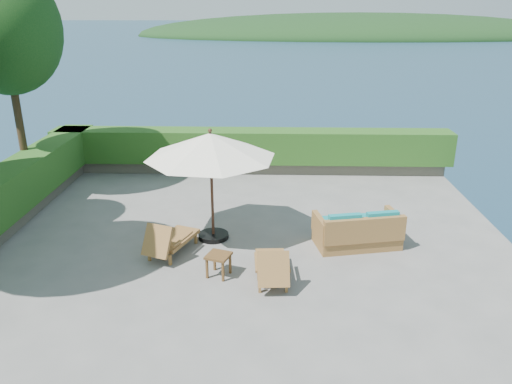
{
  "coord_description": "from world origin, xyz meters",
  "views": [
    {
      "loc": [
        0.61,
        -9.51,
        4.96
      ],
      "look_at": [
        0.3,
        0.8,
        1.1
      ],
      "focal_mm": 35.0,
      "sensor_mm": 36.0,
      "label": 1
    }
  ],
  "objects_px": {
    "patio_umbrella": "(210,147)",
    "lounge_left": "(169,240)",
    "wicker_loveseat": "(358,232)",
    "side_table": "(218,258)",
    "lounge_right": "(272,265)"
  },
  "relations": [
    {
      "from": "patio_umbrella",
      "to": "side_table",
      "type": "relative_size",
      "value": 6.35
    },
    {
      "from": "side_table",
      "to": "wicker_loveseat",
      "type": "bearing_deg",
      "value": 25.1
    },
    {
      "from": "wicker_loveseat",
      "to": "lounge_right",
      "type": "bearing_deg",
      "value": -151.92
    },
    {
      "from": "patio_umbrella",
      "to": "lounge_left",
      "type": "height_order",
      "value": "patio_umbrella"
    },
    {
      "from": "lounge_right",
      "to": "patio_umbrella",
      "type": "bearing_deg",
      "value": 121.91
    },
    {
      "from": "lounge_left",
      "to": "lounge_right",
      "type": "xyz_separation_m",
      "value": [
        2.16,
        -1.04,
        -0.0
      ]
    },
    {
      "from": "patio_umbrella",
      "to": "side_table",
      "type": "bearing_deg",
      "value": -80.11
    },
    {
      "from": "lounge_left",
      "to": "side_table",
      "type": "relative_size",
      "value": 2.81
    },
    {
      "from": "patio_umbrella",
      "to": "side_table",
      "type": "distance_m",
      "value": 2.46
    },
    {
      "from": "lounge_left",
      "to": "side_table",
      "type": "xyz_separation_m",
      "value": [
        1.12,
        -0.86,
        0.03
      ]
    },
    {
      "from": "patio_umbrella",
      "to": "lounge_left",
      "type": "distance_m",
      "value": 2.15
    },
    {
      "from": "side_table",
      "to": "wicker_loveseat",
      "type": "relative_size",
      "value": 0.28
    },
    {
      "from": "patio_umbrella",
      "to": "wicker_loveseat",
      "type": "relative_size",
      "value": 1.78
    },
    {
      "from": "wicker_loveseat",
      "to": "patio_umbrella",
      "type": "bearing_deg",
      "value": 162.91
    },
    {
      "from": "lounge_left",
      "to": "wicker_loveseat",
      "type": "relative_size",
      "value": 0.79
    }
  ]
}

